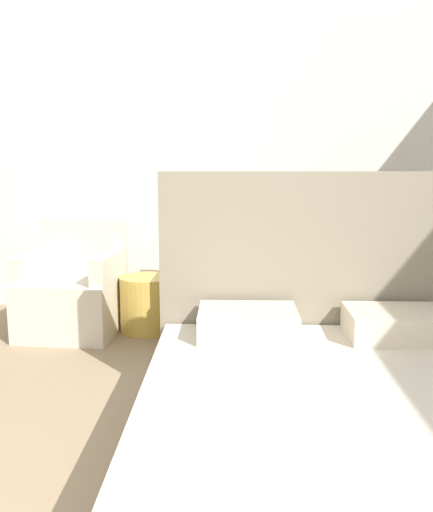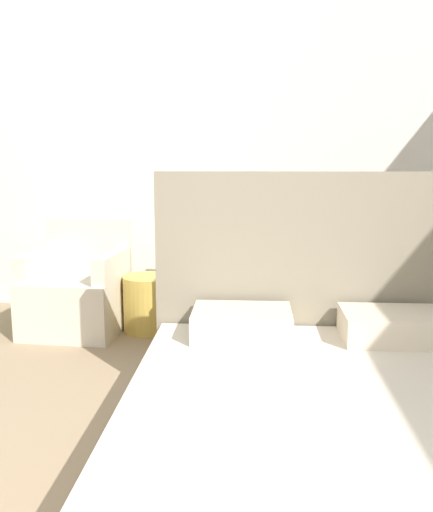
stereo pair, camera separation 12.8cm
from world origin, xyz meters
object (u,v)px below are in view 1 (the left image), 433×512
armchair_near_window_left (73,297)px  bed (345,429)px  armchair_near_window_right (219,298)px  side_table (146,304)px

armchair_near_window_left → bed: bearing=-45.8°
armchair_near_window_right → bed: bearing=-73.2°
bed → armchair_near_window_right: size_ratio=2.41×
bed → armchair_near_window_left: size_ratio=2.41×
armchair_near_window_left → armchair_near_window_right: size_ratio=1.00×
armchair_near_window_left → side_table: size_ratio=1.94×
armchair_near_window_left → armchair_near_window_right: 1.10m
armchair_near_window_right → side_table: armchair_near_window_right is taller
side_table → bed: bearing=-61.7°
armchair_near_window_right → side_table: (-0.55, 0.03, -0.06)m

